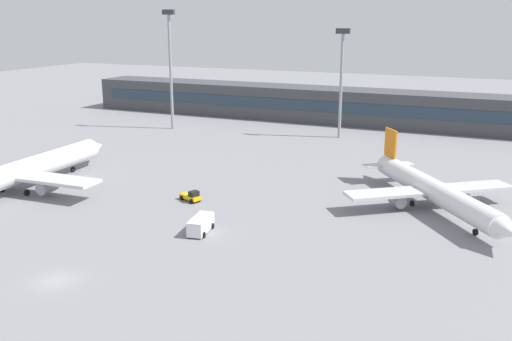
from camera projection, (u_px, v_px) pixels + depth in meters
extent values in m
plane|color=gray|center=(225.00, 184.00, 96.23)|extent=(400.00, 400.00, 0.00)
cube|color=#3F4247|center=(333.00, 105.00, 152.01)|extent=(143.53, 12.00, 9.00)
cube|color=#263847|center=(327.00, 107.00, 146.55)|extent=(136.35, 0.16, 2.80)
cylinder|color=silver|center=(21.00, 171.00, 91.73)|extent=(5.07, 35.41, 3.73)
cone|color=silver|center=(96.00, 147.00, 109.07)|extent=(3.69, 4.23, 3.54)
cube|color=silver|center=(17.00, 175.00, 90.92)|extent=(29.57, 5.83, 0.49)
cylinder|color=gray|center=(47.00, 187.00, 89.19)|extent=(2.08, 3.21, 1.96)
cylinder|color=black|center=(73.00, 169.00, 103.53)|extent=(0.43, 0.99, 0.98)
cylinder|color=black|center=(27.00, 193.00, 89.78)|extent=(0.43, 0.99, 0.98)
cylinder|color=black|center=(2.00, 189.00, 91.59)|extent=(0.43, 0.99, 0.98)
cylinder|color=white|center=(433.00, 190.00, 83.13)|extent=(21.41, 26.75, 3.28)
cone|color=white|center=(508.00, 231.00, 67.14)|extent=(4.67, 4.76, 3.12)
cone|color=white|center=(382.00, 162.00, 98.96)|extent=(3.81, 4.00, 2.30)
cube|color=orange|center=(391.00, 143.00, 95.46)|extent=(2.54, 3.21, 4.75)
cube|color=silver|center=(388.00, 165.00, 96.71)|extent=(8.34, 7.15, 0.21)
cube|color=silver|center=(430.00, 190.00, 84.01)|extent=(23.14, 18.96, 0.43)
cylinder|color=gray|center=(397.00, 200.00, 83.17)|extent=(3.05, 3.25, 1.73)
cylinder|color=gray|center=(460.00, 196.00, 85.48)|extent=(3.05, 3.25, 1.73)
cylinder|color=black|center=(475.00, 232.00, 73.54)|extent=(0.80, 0.90, 0.86)
cylinder|color=black|center=(412.00, 203.00, 84.88)|extent=(0.80, 0.90, 0.86)
cylinder|color=black|center=(439.00, 201.00, 85.88)|extent=(0.80, 0.90, 0.86)
cube|color=#F2B20C|center=(190.00, 197.00, 87.25)|extent=(3.90, 2.70, 0.60)
cube|color=black|center=(194.00, 194.00, 86.47)|extent=(1.53, 1.70, 0.90)
cylinder|color=black|center=(191.00, 201.00, 85.98)|extent=(0.74, 0.49, 0.70)
cylinder|color=black|center=(199.00, 199.00, 87.04)|extent=(0.74, 0.49, 0.70)
cylinder|color=black|center=(182.00, 198.00, 87.62)|extent=(0.74, 0.49, 0.70)
cylinder|color=black|center=(189.00, 196.00, 88.68)|extent=(0.74, 0.49, 0.70)
cube|color=white|center=(201.00, 224.00, 74.34)|extent=(2.79, 5.45, 1.90)
cube|color=#1E2633|center=(206.00, 216.00, 76.07)|extent=(1.90, 0.45, 0.70)
cylinder|color=black|center=(212.00, 226.00, 75.87)|extent=(0.40, 0.79, 0.76)
cylinder|color=black|center=(198.00, 224.00, 76.37)|extent=(0.40, 0.79, 0.76)
cylinder|color=black|center=(204.00, 235.00, 72.69)|extent=(0.40, 0.79, 0.76)
cylinder|color=black|center=(189.00, 233.00, 73.20)|extent=(0.40, 0.79, 0.76)
cylinder|color=gray|center=(341.00, 87.00, 130.44)|extent=(0.70, 0.70, 23.72)
cube|color=#333338|center=(343.00, 31.00, 127.18)|extent=(3.20, 0.80, 1.20)
cylinder|color=gray|center=(171.00, 73.00, 140.41)|extent=(0.70, 0.70, 27.90)
cube|color=#333338|center=(168.00, 12.00, 136.61)|extent=(3.20, 0.80, 1.20)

